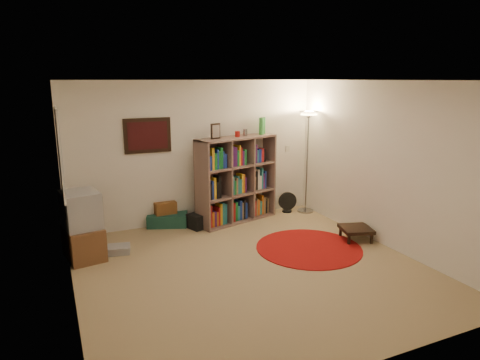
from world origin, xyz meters
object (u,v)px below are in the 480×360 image
object	(u,v)px
bookshelf	(235,181)
tv_stand	(83,226)
side_table	(356,229)
floor_lamp	(308,129)
floor_fan	(287,202)
suitcase	(168,219)

from	to	relation	value
bookshelf	tv_stand	distance (m)	2.73
bookshelf	tv_stand	size ratio (longest dim) A/B	1.86
bookshelf	side_table	size ratio (longest dim) A/B	3.18
bookshelf	tv_stand	world-z (taller)	bookshelf
floor_lamp	side_table	bearing A→B (deg)	-93.28
bookshelf	floor_fan	world-z (taller)	bookshelf
floor_lamp	suitcase	distance (m)	3.06
suitcase	side_table	size ratio (longest dim) A/B	1.37
floor_lamp	tv_stand	world-z (taller)	floor_lamp
floor_fan	side_table	size ratio (longest dim) A/B	0.69
bookshelf	side_table	world-z (taller)	bookshelf
floor_lamp	tv_stand	xyz separation A→B (m)	(-4.11, -0.56, -1.14)
bookshelf	suitcase	xyz separation A→B (m)	(-1.19, 0.26, -0.63)
tv_stand	side_table	bearing A→B (deg)	-24.70
bookshelf	floor_lamp	distance (m)	1.70
floor_lamp	suitcase	size ratio (longest dim) A/B	2.46
floor_fan	tv_stand	bearing A→B (deg)	-162.61
floor_lamp	side_table	world-z (taller)	floor_lamp
bookshelf	tv_stand	bearing A→B (deg)	177.96
suitcase	bookshelf	bearing A→B (deg)	8.24
bookshelf	floor_fan	distance (m)	1.24
bookshelf	side_table	xyz separation A→B (m)	(1.37, -1.68, -0.56)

